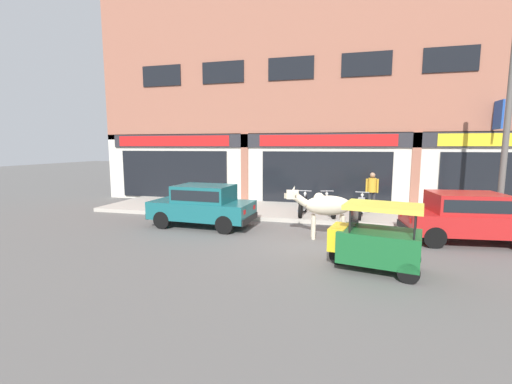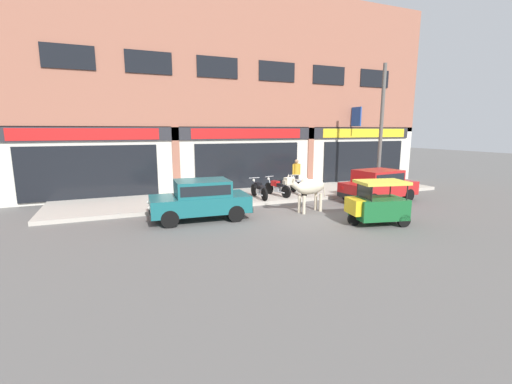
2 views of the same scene
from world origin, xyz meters
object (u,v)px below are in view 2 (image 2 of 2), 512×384
object	(u,v)px
car_0	(378,184)
cow	(309,187)
motorcycle_0	(259,190)
pedestrian	(296,171)
motorcycle_1	(277,188)
motorcycle_2	(299,186)
auto_rickshaw	(377,206)
car_1	(201,198)
utility_pole	(381,129)

from	to	relation	value
car_0	cow	bearing A→B (deg)	-171.59
motorcycle_0	pedestrian	distance (m)	2.92
motorcycle_1	cow	bearing A→B (deg)	-90.60
motorcycle_0	motorcycle_1	xyz separation A→B (m)	(1.02, 0.19, 0.00)
motorcycle_2	pedestrian	world-z (taller)	pedestrian
car_0	motorcycle_1	distance (m)	4.61
auto_rickshaw	motorcycle_1	bearing A→B (deg)	103.34
cow	car_0	world-z (taller)	cow
motorcycle_0	pedestrian	size ratio (longest dim) A/B	1.13
cow	auto_rickshaw	distance (m)	2.76
car_1	auto_rickshaw	world-z (taller)	auto_rickshaw
motorcycle_0	utility_pole	xyz separation A→B (m)	(6.40, -0.52, 2.75)
auto_rickshaw	pedestrian	world-z (taller)	pedestrian
cow	auto_rickshaw	bearing A→B (deg)	-62.08
motorcycle_2	pedestrian	distance (m)	1.27
motorcycle_0	motorcycle_2	distance (m)	2.16
car_1	motorcycle_2	size ratio (longest dim) A/B	2.03
cow	motorcycle_2	xyz separation A→B (m)	(1.17, 2.84, -0.46)
cow	auto_rickshaw	world-z (taller)	cow
pedestrian	utility_pole	xyz separation A→B (m)	(3.80, -1.72, 2.15)
car_0	car_1	xyz separation A→B (m)	(-8.23, -0.08, 0.00)
car_1	motorcycle_1	bearing A→B (deg)	29.01
cow	pedestrian	bearing A→B (deg)	67.38
pedestrian	utility_pole	world-z (taller)	utility_pole
cow	car_1	xyz separation A→B (m)	(-4.19, 0.52, -0.19)
motorcycle_1	motorcycle_2	xyz separation A→B (m)	(1.14, -0.02, 0.00)
pedestrian	car_1	bearing A→B (deg)	-150.00
motorcycle_1	auto_rickshaw	bearing A→B (deg)	-76.66
motorcycle_1	car_1	bearing A→B (deg)	-150.99
motorcycle_2	car_0	bearing A→B (deg)	-38.14
motorcycle_0	car_1	bearing A→B (deg)	-146.09
cow	car_0	size ratio (longest dim) A/B	0.57
auto_rickshaw	motorcycle_1	size ratio (longest dim) A/B	1.19
auto_rickshaw	motorcycle_2	size ratio (longest dim) A/B	1.17
car_1	pedestrian	size ratio (longest dim) A/B	2.30
motorcycle_2	utility_pole	world-z (taller)	utility_pole
auto_rickshaw	car_1	bearing A→B (deg)	151.82
car_0	auto_rickshaw	xyz separation A→B (m)	(-2.75, -3.01, -0.15)
pedestrian	motorcycle_0	bearing A→B (deg)	-155.30
motorcycle_1	utility_pole	distance (m)	6.08
motorcycle_0	utility_pole	bearing A→B (deg)	-4.67
auto_rickshaw	cow	bearing A→B (deg)	117.92
cow	motorcycle_0	world-z (taller)	cow
motorcycle_0	auto_rickshaw	bearing A→B (deg)	-66.00
pedestrian	car_0	bearing A→B (deg)	-53.50
car_0	pedestrian	bearing A→B (deg)	126.50
cow	utility_pole	bearing A→B (deg)	21.67
motorcycle_0	motorcycle_2	bearing A→B (deg)	4.49
motorcycle_0	pedestrian	xyz separation A→B (m)	(2.60, 1.19, 0.60)
utility_pole	auto_rickshaw	bearing A→B (deg)	-132.14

